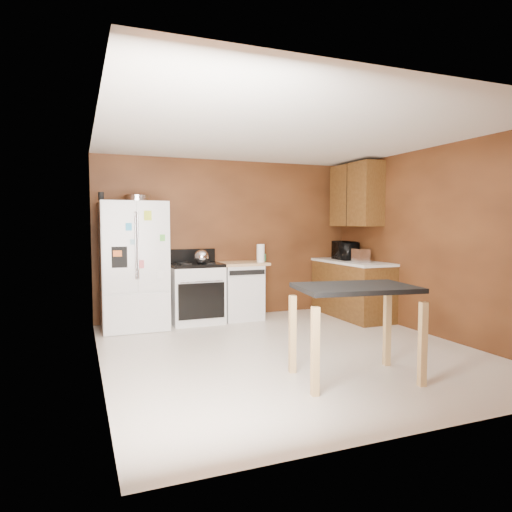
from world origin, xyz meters
TOP-DOWN VIEW (x-y plane):
  - floor at (0.00, 0.00)m, footprint 4.50×4.50m
  - ceiling at (0.00, 0.00)m, footprint 4.50×4.50m
  - wall_back at (0.00, 2.25)m, footprint 4.20×0.00m
  - wall_front at (0.00, -2.25)m, footprint 4.20×0.00m
  - wall_left at (-2.10, 0.00)m, footprint 0.00×4.50m
  - wall_right at (2.10, 0.00)m, footprint 0.00×4.50m
  - roasting_pan at (-1.48, 1.93)m, footprint 0.37×0.37m
  - pen_cup at (-1.97, 1.73)m, footprint 0.08×0.08m
  - kettle at (-0.59, 1.76)m, footprint 0.21×0.21m
  - paper_towel at (0.37, 1.83)m, footprint 0.16×0.16m
  - green_canister at (0.48, 2.01)m, footprint 0.14×0.14m
  - toaster at (1.76, 1.16)m, footprint 0.20×0.30m
  - microwave at (1.83, 1.70)m, footprint 0.38×0.53m
  - refrigerator at (-1.55, 1.86)m, footprint 0.90×0.80m
  - gas_range at (-0.64, 1.92)m, footprint 0.76×0.68m
  - dishwasher at (0.08, 1.95)m, footprint 0.78×0.63m
  - right_cabinets at (1.84, 1.48)m, footprint 0.63×1.58m
  - island at (0.16, -1.10)m, footprint 1.19×0.87m

SIDE VIEW (x-z plane):
  - floor at x=0.00m, z-range 0.00..0.00m
  - dishwasher at x=0.08m, z-range 0.01..0.90m
  - gas_range at x=-0.64m, z-range -0.09..1.01m
  - island at x=0.16m, z-range 0.30..1.21m
  - refrigerator at x=-1.55m, z-range 0.00..1.80m
  - right_cabinets at x=1.84m, z-range -0.32..2.13m
  - green_canister at x=0.48m, z-range 0.89..1.01m
  - toaster at x=1.76m, z-range 0.90..1.11m
  - kettle at x=-0.59m, z-range 0.90..1.11m
  - paper_towel at x=0.37m, z-range 0.89..1.17m
  - microwave at x=1.83m, z-range 0.90..1.17m
  - wall_back at x=0.00m, z-range -0.85..3.35m
  - wall_front at x=0.00m, z-range -0.85..3.35m
  - wall_left at x=-2.10m, z-range -1.00..3.50m
  - wall_right at x=2.10m, z-range -1.00..3.50m
  - roasting_pan at x=-1.48m, z-range 1.80..1.89m
  - pen_cup at x=-1.97m, z-range 1.80..1.91m
  - ceiling at x=0.00m, z-range 2.50..2.50m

